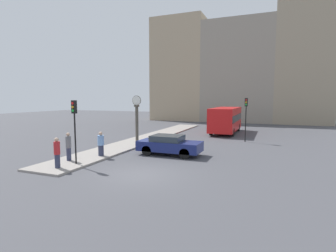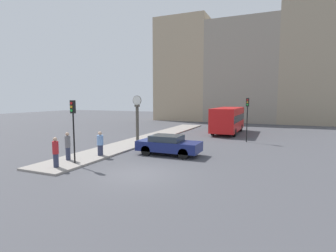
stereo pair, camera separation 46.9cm
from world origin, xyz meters
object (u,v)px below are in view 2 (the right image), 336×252
street_clock (137,119)px  pedestrian_blue_stripe (100,144)px  traffic_light_near (73,118)px  pedestrian_red_top (56,152)px  traffic_light_far (247,111)px  sedan_car (169,145)px  pedestrian_grey_jacket (68,146)px  bus_distant (228,119)px

street_clock → pedestrian_blue_stripe: (-0.13, -4.83, -1.31)m
traffic_light_near → pedestrian_red_top: size_ratio=2.20×
traffic_light_far → pedestrian_blue_stripe: 13.42m
sedan_car → pedestrian_grey_jacket: pedestrian_grey_jacket is taller
sedan_car → pedestrian_blue_stripe: 4.68m
bus_distant → street_clock: 12.29m
sedan_car → pedestrian_blue_stripe: size_ratio=2.72×
pedestrian_grey_jacket → pedestrian_blue_stripe: bearing=61.6°
sedan_car → traffic_light_near: size_ratio=1.19×
sedan_car → pedestrian_blue_stripe: bearing=-148.4°
sedan_car → pedestrian_red_top: (-4.34, -5.94, 0.24)m
traffic_light_far → pedestrian_grey_jacket: 15.50m
street_clock → bus_distant: bearing=63.1°
sedan_car → pedestrian_red_top: bearing=-126.1°
traffic_light_near → pedestrian_red_top: 2.15m
bus_distant → pedestrian_grey_jacket: bus_distant is taller
bus_distant → pedestrian_grey_jacket: (-6.71, -17.67, -0.65)m
pedestrian_red_top → pedestrian_blue_stripe: bearing=84.2°
traffic_light_far → street_clock: street_clock is taller
pedestrian_grey_jacket → sedan_car: bearing=40.9°
street_clock → pedestrian_red_top: (-0.48, -8.32, -1.25)m
sedan_car → pedestrian_blue_stripe: pedestrian_blue_stripe is taller
pedestrian_red_top → bus_distant: bearing=72.6°
traffic_light_far → pedestrian_grey_jacket: (-9.41, -12.17, -1.85)m
traffic_light_far → pedestrian_grey_jacket: traffic_light_far is taller
bus_distant → pedestrian_grey_jacket: size_ratio=4.47×
traffic_light_far → sedan_car: bearing=-119.4°
pedestrian_red_top → pedestrian_blue_stripe: size_ratio=1.04×
traffic_light_near → street_clock: (0.16, 7.22, -0.57)m
sedan_car → pedestrian_red_top: pedestrian_red_top is taller
bus_distant → street_clock: size_ratio=1.91×
pedestrian_grey_jacket → pedestrian_blue_stripe: 2.15m
pedestrian_blue_stripe → bus_distant: bearing=70.2°
traffic_light_near → sedan_car: bearing=50.3°
sedan_car → pedestrian_blue_stripe: (-3.98, -2.45, 0.18)m
sedan_car → street_clock: street_clock is taller
pedestrian_grey_jacket → pedestrian_blue_stripe: size_ratio=1.07×
pedestrian_red_top → pedestrian_blue_stripe: (0.35, 3.49, -0.06)m
pedestrian_red_top → sedan_car: bearing=53.9°
traffic_light_near → street_clock: street_clock is taller
pedestrian_grey_jacket → traffic_light_near: bearing=-26.9°
bus_distant → traffic_light_near: bearing=-107.5°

